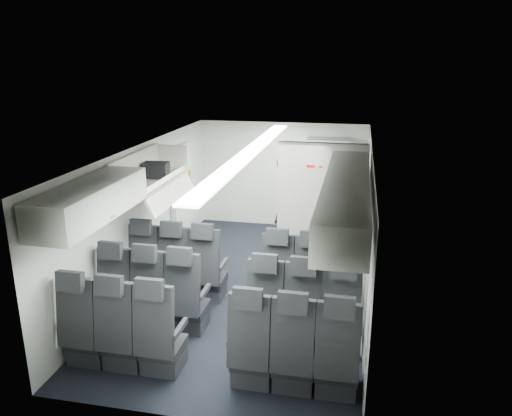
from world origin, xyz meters
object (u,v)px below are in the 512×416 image
at_px(boarding_door, 182,195).
at_px(seat_row_mid, 226,307).
at_px(flight_attendant, 287,203).
at_px(seat_row_rear, 205,346).
at_px(seat_row_front, 243,277).
at_px(carry_on_bag, 156,170).
at_px(galley_unit, 327,187).

bearing_deg(boarding_door, seat_row_mid, -61.23).
relative_size(seat_row_mid, flight_attendant, 1.97).
bearing_deg(flight_attendant, boarding_door, 112.87).
bearing_deg(boarding_door, seat_row_rear, -67.13).
relative_size(seat_row_rear, boarding_door, 1.79).
distance_m(seat_row_front, carry_on_bag, 2.04).
relative_size(flight_attendant, carry_on_bag, 4.58).
bearing_deg(flight_attendant, carry_on_bag, 153.14).
distance_m(seat_row_mid, carry_on_bag, 2.41).
bearing_deg(carry_on_bag, seat_row_rear, -63.31).
xyz_separation_m(seat_row_rear, flight_attendant, (0.29, 4.14, 0.44)).
height_order(seat_row_mid, seat_row_rear, same).
bearing_deg(carry_on_bag, seat_row_front, -23.25).
bearing_deg(flight_attendant, seat_row_mid, -169.83).
bearing_deg(flight_attendant, seat_row_rear, -168.74).
bearing_deg(flight_attendant, galley_unit, -20.87).
bearing_deg(boarding_door, flight_attendant, 7.65).
distance_m(boarding_door, carry_on_bag, 1.85).
bearing_deg(seat_row_rear, seat_row_mid, 90.00).
distance_m(seat_row_front, seat_row_mid, 0.90).
bearing_deg(galley_unit, flight_attendant, -126.10).
bearing_deg(seat_row_mid, flight_attendant, 84.94).
bearing_deg(galley_unit, boarding_door, -155.72).
xyz_separation_m(galley_unit, carry_on_bag, (-2.37, -2.80, 0.85)).
height_order(galley_unit, boarding_door, galley_unit).
xyz_separation_m(seat_row_mid, flight_attendant, (0.29, 3.24, 0.44)).
xyz_separation_m(seat_row_front, flight_attendant, (0.29, 2.34, 0.44)).
relative_size(seat_row_front, galley_unit, 1.75).
distance_m(seat_row_front, boarding_door, 2.71).
bearing_deg(seat_row_rear, boarding_door, 112.87).
height_order(seat_row_mid, flight_attendant, flight_attendant).
height_order(seat_row_mid, galley_unit, galley_unit).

